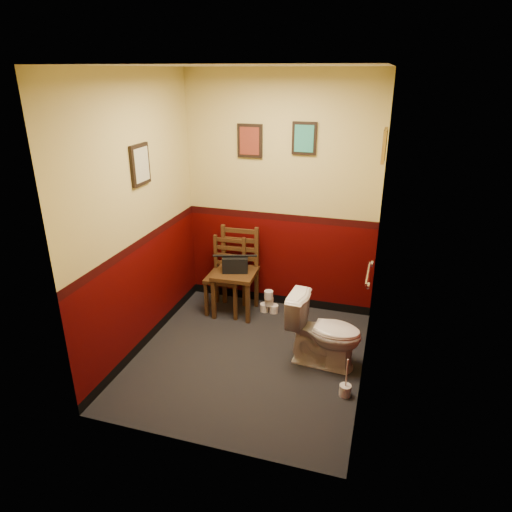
{
  "coord_description": "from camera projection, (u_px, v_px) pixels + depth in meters",
  "views": [
    {
      "loc": [
        1.17,
        -3.65,
        2.67
      ],
      "look_at": [
        0.0,
        0.25,
        1.0
      ],
      "focal_mm": 32.0,
      "sensor_mm": 36.0,
      "label": 1
    }
  ],
  "objects": [
    {
      "name": "framed_print_back_b",
      "position": [
        304.0,
        138.0,
        4.78
      ],
      "size": [
        0.26,
        0.04,
        0.34
      ],
      "color": "black",
      "rests_on": "wall_back"
    },
    {
      "name": "wall_front",
      "position": [
        192.0,
        287.0,
        2.99
      ],
      "size": [
        2.2,
        0.0,
        2.7
      ],
      "primitive_type": "cube",
      "rotation": [
        -1.57,
        0.0,
        0.0
      ],
      "color": "#3E0303",
      "rests_on": "ground"
    },
    {
      "name": "wall_left",
      "position": [
        138.0,
        219.0,
        4.34
      ],
      "size": [
        0.0,
        2.4,
        2.7
      ],
      "primitive_type": "cube",
      "rotation": [
        1.57,
        0.0,
        1.57
      ],
      "color": "#3E0303",
      "rests_on": "ground"
    },
    {
      "name": "floor",
      "position": [
        249.0,
        357.0,
        4.56
      ],
      "size": [
        2.2,
        2.4,
        0.0
      ],
      "primitive_type": "cube",
      "color": "black",
      "rests_on": "ground"
    },
    {
      "name": "wall_right",
      "position": [
        375.0,
        242.0,
        3.76
      ],
      "size": [
        0.0,
        2.4,
        2.7
      ],
      "primitive_type": "cube",
      "rotation": [
        1.57,
        0.0,
        -1.57
      ],
      "color": "#3E0303",
      "rests_on": "ground"
    },
    {
      "name": "framed_print_right",
      "position": [
        384.0,
        145.0,
        4.03
      ],
      "size": [
        0.04,
        0.34,
        0.28
      ],
      "color": "olive",
      "rests_on": "wall_right"
    },
    {
      "name": "toilet_brush",
      "position": [
        345.0,
        390.0,
        4.01
      ],
      "size": [
        0.11,
        0.11,
        0.38
      ],
      "color": "silver",
      "rests_on": "floor"
    },
    {
      "name": "ceiling",
      "position": [
        247.0,
        65.0,
        3.54
      ],
      "size": [
        2.2,
        2.4,
        0.0
      ],
      "primitive_type": "cube",
      "rotation": [
        3.14,
        0.0,
        0.0
      ],
      "color": "silver",
      "rests_on": "ground"
    },
    {
      "name": "handbag",
      "position": [
        235.0,
        264.0,
        5.18
      ],
      "size": [
        0.32,
        0.22,
        0.21
      ],
      "rotation": [
        0.0,
        0.0,
        0.29
      ],
      "color": "black",
      "rests_on": "chair_right"
    },
    {
      "name": "framed_print_left",
      "position": [
        140.0,
        165.0,
        4.24
      ],
      "size": [
        0.04,
        0.3,
        0.38
      ],
      "color": "black",
      "rests_on": "wall_left"
    },
    {
      "name": "framed_print_back_a",
      "position": [
        250.0,
        141.0,
        4.96
      ],
      "size": [
        0.28,
        0.04,
        0.36
      ],
      "color": "black",
      "rests_on": "wall_back"
    },
    {
      "name": "toilet",
      "position": [
        324.0,
        332.0,
        4.35
      ],
      "size": [
        0.74,
        0.46,
        0.7
      ],
      "primitive_type": "imported",
      "rotation": [
        0.0,
        0.0,
        1.49
      ],
      "color": "white",
      "rests_on": "floor"
    },
    {
      "name": "grab_bar",
      "position": [
        369.0,
        274.0,
        4.14
      ],
      "size": [
        0.05,
        0.56,
        0.06
      ],
      "color": "silver",
      "rests_on": "wall_right"
    },
    {
      "name": "tp_stack",
      "position": [
        269.0,
        303.0,
        5.37
      ],
      "size": [
        0.22,
        0.13,
        0.29
      ],
      "color": "silver",
      "rests_on": "floor"
    },
    {
      "name": "chair_left",
      "position": [
        226.0,
        276.0,
        5.32
      ],
      "size": [
        0.42,
        0.42,
        0.88
      ],
      "rotation": [
        0.0,
        0.0,
        0.02
      ],
      "color": "#442A14",
      "rests_on": "floor"
    },
    {
      "name": "wall_back",
      "position": [
        280.0,
        196.0,
        5.11
      ],
      "size": [
        2.2,
        0.0,
        2.7
      ],
      "primitive_type": "cube",
      "rotation": [
        1.57,
        0.0,
        0.0
      ],
      "color": "#3E0303",
      "rests_on": "ground"
    },
    {
      "name": "chair_right",
      "position": [
        236.0,
        272.0,
        5.27
      ],
      "size": [
        0.49,
        0.49,
        1.01
      ],
      "rotation": [
        0.0,
        0.0,
        0.05
      ],
      "color": "#442A14",
      "rests_on": "floor"
    }
  ]
}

